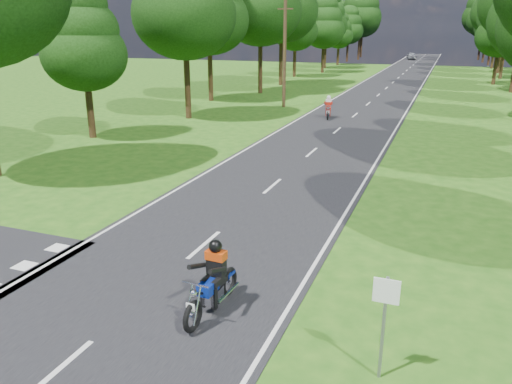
% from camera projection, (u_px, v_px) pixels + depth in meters
% --- Properties ---
extents(ground, '(160.00, 160.00, 0.00)m').
position_uv_depth(ground, '(169.00, 276.00, 12.60)').
color(ground, '#225313').
rests_on(ground, ground).
extents(main_road, '(7.00, 140.00, 0.02)m').
position_uv_depth(main_road, '(393.00, 82.00, 56.93)').
color(main_road, black).
rests_on(main_road, ground).
extents(road_markings, '(7.40, 140.00, 0.01)m').
position_uv_depth(road_markings, '(390.00, 84.00, 55.32)').
color(road_markings, silver).
rests_on(road_markings, main_road).
extents(treeline, '(40.00, 115.35, 14.78)m').
position_uv_depth(treeline, '(419.00, 9.00, 62.79)').
color(treeline, black).
rests_on(treeline, ground).
extents(telegraph_pole, '(1.20, 0.26, 8.00)m').
position_uv_depth(telegraph_pole, '(285.00, 54.00, 38.19)').
color(telegraph_pole, '#382616').
rests_on(telegraph_pole, ground).
extents(road_sign, '(0.45, 0.07, 2.00)m').
position_uv_depth(road_sign, '(385.00, 312.00, 8.52)').
color(road_sign, slate).
rests_on(road_sign, ground).
extents(rider_near_blue, '(0.76, 1.99, 1.63)m').
position_uv_depth(rider_near_blue, '(211.00, 278.00, 10.74)').
color(rider_near_blue, '#0D2897').
rests_on(rider_near_blue, main_road).
extents(rider_far_red, '(0.97, 1.92, 1.52)m').
position_uv_depth(rider_far_red, '(328.00, 107.00, 34.22)').
color(rider_far_red, '#B3180D').
rests_on(rider_far_red, main_road).
extents(distant_car, '(2.28, 4.25, 1.38)m').
position_uv_depth(distant_car, '(411.00, 56.00, 97.72)').
color(distant_car, '#ABAEB2').
rests_on(distant_car, main_road).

